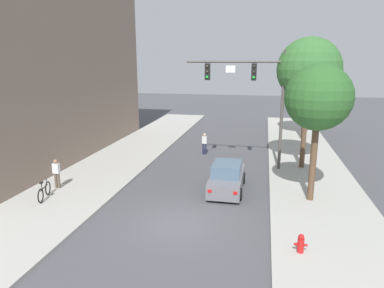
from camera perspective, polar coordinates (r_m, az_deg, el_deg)
The scene contains 14 objects.
ground_plane at distance 15.67m, azimuth -2.29°, elevation -12.91°, with size 120.00×120.00×0.00m, color #4C4C51.
sidewalk_left at distance 18.22m, azimuth -22.85°, elevation -9.84°, with size 5.00×60.00×0.15m, color #B2AFA8.
sidewalk_right at distance 15.54m, azimuth 22.41°, elevation -13.93°, with size 5.00×60.00×0.15m, color #B2AFA8.
building_left_brick at distance 29.50m, azimuth -28.08°, elevation 15.72°, with size 12.00×20.00×17.75m, color gray.
traffic_signal_mast at distance 22.27m, azimuth 10.38°, elevation 9.08°, with size 6.22×0.38×7.50m.
car_lead_grey at distance 19.16m, azimuth 5.82°, elevation -5.58°, with size 1.84×4.24×1.60m.
pedestrian_sidewalk_left_walker at distance 20.31m, azimuth -21.53°, elevation -4.36°, with size 0.36×0.22×1.64m.
pedestrian_crossing_road at distance 26.30m, azimuth 2.08°, elevation 0.21°, with size 0.36×0.22×1.64m.
bicycle_leaning at distance 19.19m, azimuth -23.28°, elevation -7.21°, with size 0.53×1.72×0.98m.
fire_hydrant at distance 13.67m, azimuth 17.58°, elevation -15.41°, with size 0.48×0.24×0.72m.
street_tree_nearest at distance 17.47m, azimuth 20.22°, elevation 7.13°, with size 3.17×3.17×6.75m.
street_tree_second at distance 23.01m, azimuth 18.81°, elevation 11.55°, with size 3.95×3.95×8.31m.
street_tree_third at distance 32.09m, azimuth 18.62°, elevation 11.61°, with size 3.18×3.18×7.77m.
street_tree_farthest at distance 34.53m, azimuth 18.46°, elevation 10.09°, with size 4.05×4.05×7.19m.
Camera 1 is at (3.48, -13.59, 6.98)m, focal length 32.19 mm.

